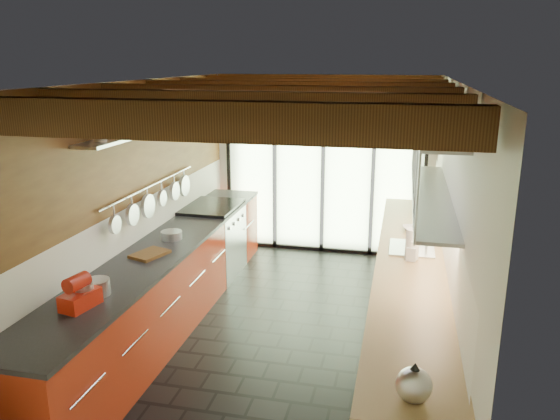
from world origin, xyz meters
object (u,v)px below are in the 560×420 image
object	(u,v)px
stand_mixer	(80,294)
kettle	(414,383)
paper_towel	(412,244)
soap_bottle	(412,250)
bowl	(411,228)

from	to	relation	value
stand_mixer	kettle	size ratio (longest dim) A/B	1.30
kettle	paper_towel	world-z (taller)	paper_towel
soap_bottle	bowl	bearing A→B (deg)	90.00
stand_mixer	paper_towel	bearing A→B (deg)	33.43
paper_towel	kettle	bearing A→B (deg)	-90.00
stand_mixer	paper_towel	xyz separation A→B (m)	(2.54, 1.68, 0.04)
kettle	paper_towel	size ratio (longest dim) A/B	0.72
stand_mixer	bowl	size ratio (longest dim) A/B	1.73
soap_bottle	bowl	xyz separation A→B (m)	(0.00, 0.99, -0.08)
stand_mixer	kettle	world-z (taller)	stand_mixer
kettle	soap_bottle	size ratio (longest dim) A/B	1.27
paper_towel	stand_mixer	bearing A→B (deg)	-146.57
kettle	soap_bottle	bearing A→B (deg)	90.00
kettle	paper_towel	distance (m)	2.34
stand_mixer	soap_bottle	xyz separation A→B (m)	(2.54, 1.64, -0.01)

